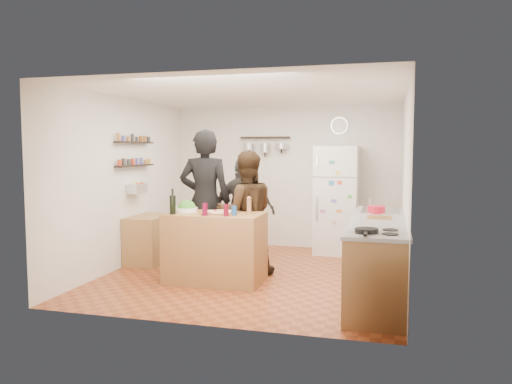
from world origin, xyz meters
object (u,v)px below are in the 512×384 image
(salad_bowl, at_px, (187,210))
(counter_run, at_px, (378,258))
(person_back, at_px, (243,211))
(side_table, at_px, (149,239))
(prep_island, at_px, (215,248))
(wall_clock, at_px, (339,126))
(wine_bottle, at_px, (173,205))
(person_center, at_px, (246,213))
(salt_canister, at_px, (234,211))
(skillet, at_px, (367,231))
(red_bowl, at_px, (376,210))
(fridge, at_px, (336,200))
(person_left, at_px, (205,201))
(pepper_mill, at_px, (249,207))

(salad_bowl, bearing_deg, counter_run, -2.12)
(person_back, height_order, side_table, person_back)
(prep_island, relative_size, counter_run, 0.48)
(wall_clock, bearing_deg, wine_bottle, -123.27)
(wine_bottle, bearing_deg, person_center, 44.19)
(salt_canister, bearing_deg, wine_bottle, -172.87)
(person_center, bearing_deg, counter_run, 139.25)
(skillet, relative_size, wall_clock, 0.78)
(red_bowl, distance_m, side_table, 3.45)
(wine_bottle, relative_size, wall_clock, 0.81)
(salad_bowl, height_order, skillet, salad_bowl)
(fridge, bearing_deg, person_left, -134.31)
(prep_island, relative_size, red_bowl, 5.50)
(salad_bowl, height_order, person_left, person_left)
(skillet, relative_size, side_table, 0.29)
(pepper_mill, bearing_deg, salad_bowl, 180.00)
(person_left, bearing_deg, salad_bowl, 70.68)
(pepper_mill, distance_m, red_bowl, 1.65)
(person_left, bearing_deg, skillet, 135.37)
(pepper_mill, height_order, person_center, person_center)
(fridge, bearing_deg, prep_island, -120.73)
(salt_canister, relative_size, person_left, 0.06)
(wine_bottle, height_order, wall_clock, wall_clock)
(salad_bowl, bearing_deg, person_back, 63.07)
(prep_island, xyz_separation_m, wall_clock, (1.34, 2.59, 1.69))
(person_back, bearing_deg, red_bowl, 159.63)
(salad_bowl, height_order, red_bowl, red_bowl)
(salt_canister, xyz_separation_m, person_center, (-0.03, 0.65, -0.11))
(person_left, bearing_deg, pepper_mill, 138.53)
(wine_bottle, relative_size, salt_canister, 2.06)
(salad_bowl, xyz_separation_m, wall_clock, (1.76, 2.54, 1.21))
(salt_canister, distance_m, person_back, 1.19)
(person_center, xyz_separation_m, red_bowl, (1.77, -0.03, 0.11))
(salt_canister, bearing_deg, counter_run, 2.47)
(pepper_mill, bearing_deg, red_bowl, 15.79)
(skillet, bearing_deg, red_bowl, 88.18)
(person_back, height_order, fridge, fridge)
(wine_bottle, bearing_deg, salt_canister, 7.13)
(prep_island, bearing_deg, salad_bowl, 173.21)
(pepper_mill, height_order, wall_clock, wall_clock)
(wine_bottle, bearing_deg, skillet, -18.95)
(person_left, xyz_separation_m, wall_clock, (1.68, 2.05, 1.13))
(prep_island, relative_size, wine_bottle, 5.12)
(prep_island, height_order, counter_run, prep_island)
(person_center, distance_m, counter_run, 1.95)
(counter_run, bearing_deg, person_center, 162.67)
(person_back, relative_size, red_bowl, 7.17)
(pepper_mill, bearing_deg, fridge, 67.99)
(pepper_mill, relative_size, person_back, 0.11)
(wine_bottle, xyz_separation_m, skillet, (2.49, -0.86, -0.09))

